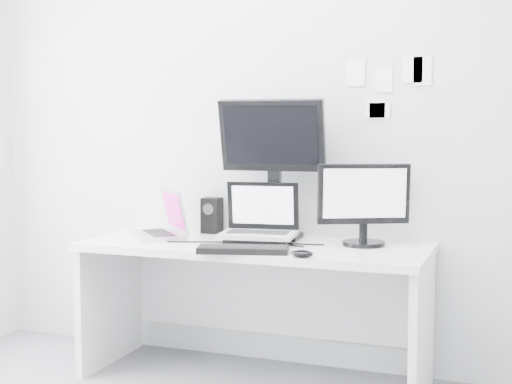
# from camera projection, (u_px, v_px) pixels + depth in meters

# --- Properties ---
(back_wall) EXTENTS (3.60, 0.00, 3.60)m
(back_wall) POSITION_uv_depth(u_px,v_px,m) (276.00, 124.00, 4.03)
(back_wall) COLOR silver
(back_wall) RESTS_ON ground
(desk) EXTENTS (1.80, 0.70, 0.73)m
(desk) POSITION_uv_depth(u_px,v_px,m) (254.00, 312.00, 3.79)
(desk) COLOR white
(desk) RESTS_ON ground
(macbook) EXTENTS (0.45, 0.46, 0.28)m
(macbook) POSITION_uv_depth(u_px,v_px,m) (156.00, 212.00, 3.95)
(macbook) COLOR silver
(macbook) RESTS_ON desk
(speaker) EXTENTS (0.11, 0.11, 0.20)m
(speaker) POSITION_uv_depth(u_px,v_px,m) (212.00, 215.00, 4.13)
(speaker) COLOR black
(speaker) RESTS_ON desk
(dell_laptop) EXTENTS (0.42, 0.35, 0.32)m
(dell_laptop) POSITION_uv_depth(u_px,v_px,m) (258.00, 212.00, 3.76)
(dell_laptop) COLOR #A1A3A7
(dell_laptop) RESTS_ON desk
(rear_monitor) EXTENTS (0.58, 0.25, 0.77)m
(rear_monitor) POSITION_uv_depth(u_px,v_px,m) (273.00, 167.00, 3.90)
(rear_monitor) COLOR black
(rear_monitor) RESTS_ON desk
(samsung_monitor) EXTENTS (0.52, 0.41, 0.43)m
(samsung_monitor) POSITION_uv_depth(u_px,v_px,m) (364.00, 203.00, 3.67)
(samsung_monitor) COLOR black
(samsung_monitor) RESTS_ON desk
(keyboard) EXTENTS (0.46, 0.26, 0.03)m
(keyboard) POSITION_uv_depth(u_px,v_px,m) (243.00, 249.00, 3.48)
(keyboard) COLOR black
(keyboard) RESTS_ON desk
(mouse) EXTENTS (0.11, 0.07, 0.04)m
(mouse) POSITION_uv_depth(u_px,v_px,m) (302.00, 254.00, 3.35)
(mouse) COLOR black
(mouse) RESTS_ON desk
(wall_note_0) EXTENTS (0.10, 0.00, 0.14)m
(wall_note_0) POSITION_uv_depth(u_px,v_px,m) (356.00, 73.00, 3.85)
(wall_note_0) COLOR white
(wall_note_0) RESTS_ON back_wall
(wall_note_1) EXTENTS (0.09, 0.00, 0.13)m
(wall_note_1) POSITION_uv_depth(u_px,v_px,m) (384.00, 80.00, 3.80)
(wall_note_1) COLOR white
(wall_note_1) RESTS_ON back_wall
(wall_note_2) EXTENTS (0.10, 0.00, 0.14)m
(wall_note_2) POSITION_uv_depth(u_px,v_px,m) (413.00, 69.00, 3.74)
(wall_note_2) COLOR white
(wall_note_2) RESTS_ON back_wall
(wall_note_3) EXTENTS (0.11, 0.00, 0.08)m
(wall_note_3) POSITION_uv_depth(u_px,v_px,m) (379.00, 110.00, 3.82)
(wall_note_3) COLOR white
(wall_note_3) RESTS_ON back_wall
(wall_note_4) EXTENTS (0.09, 0.00, 0.15)m
(wall_note_4) POSITION_uv_depth(u_px,v_px,m) (422.00, 71.00, 3.72)
(wall_note_4) COLOR white
(wall_note_4) RESTS_ON back_wall
(wall_note_5) EXTENTS (0.11, 0.00, 0.09)m
(wall_note_5) POSITION_uv_depth(u_px,v_px,m) (375.00, 110.00, 3.83)
(wall_note_5) COLOR white
(wall_note_5) RESTS_ON back_wall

